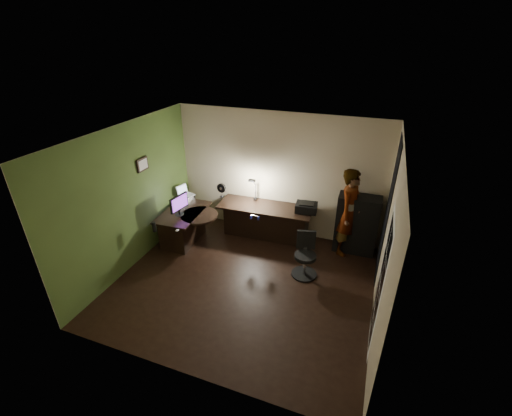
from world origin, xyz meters
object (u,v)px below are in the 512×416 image
(cabinet, at_px, (357,224))
(office_chair, at_px, (305,256))
(desk_right, at_px, (265,222))
(person, at_px, (350,213))
(monitor, at_px, (179,208))
(desk_left, at_px, (185,226))

(cabinet, distance_m, office_chair, 1.42)
(cabinet, bearing_deg, desk_right, -176.40)
(office_chair, distance_m, person, 1.32)
(cabinet, height_order, monitor, cabinet)
(person, bearing_deg, monitor, 123.10)
(desk_right, xyz_separation_m, office_chair, (1.13, -1.02, 0.05))
(desk_left, height_order, person, person)
(monitor, xyz_separation_m, office_chair, (2.70, -0.13, -0.44))
(office_chair, bearing_deg, person, 46.43)
(desk_right, xyz_separation_m, person, (1.74, 0.04, 0.53))
(person, bearing_deg, desk_left, 120.98)
(desk_left, distance_m, monitor, 0.53)
(desk_left, bearing_deg, monitor, -92.37)
(desk_left, height_order, cabinet, cabinet)
(desk_right, relative_size, monitor, 4.08)
(cabinet, height_order, office_chair, cabinet)
(desk_left, distance_m, person, 3.45)
(monitor, xyz_separation_m, person, (3.31, 0.93, 0.04))
(desk_left, xyz_separation_m, office_chair, (2.70, -0.26, 0.07))
(cabinet, distance_m, person, 0.35)
(desk_right, bearing_deg, cabinet, 2.25)
(monitor, relative_size, office_chair, 0.58)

